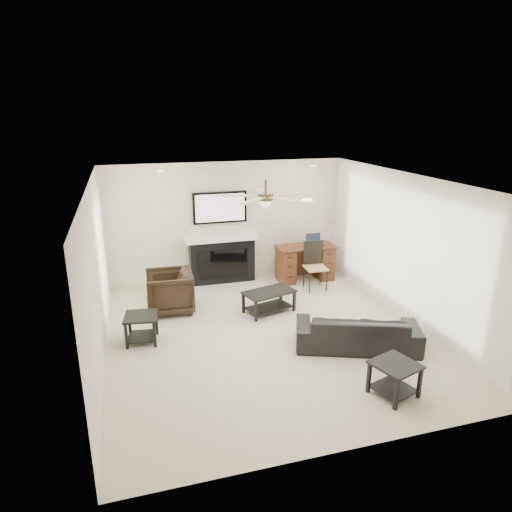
% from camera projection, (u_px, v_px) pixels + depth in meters
% --- Properties ---
extents(room_shell, '(5.50, 5.54, 2.52)m').
position_uv_depth(room_shell, '(277.00, 233.00, 7.00)').
color(room_shell, beige).
rests_on(room_shell, ground).
extents(sofa, '(1.99, 1.35, 0.54)m').
position_uv_depth(sofa, '(357.00, 331.00, 6.94)').
color(sofa, black).
rests_on(sofa, ground).
extents(armchair, '(0.86, 0.83, 0.75)m').
position_uv_depth(armchair, '(170.00, 291.00, 8.18)').
color(armchair, black).
rests_on(armchair, ground).
extents(coffee_table, '(1.00, 0.73, 0.40)m').
position_uv_depth(coffee_table, '(269.00, 302.00, 8.19)').
color(coffee_table, black).
rests_on(coffee_table, ground).
extents(end_table_near, '(0.65, 0.65, 0.45)m').
position_uv_depth(end_table_near, '(394.00, 379.00, 5.77)').
color(end_table_near, black).
rests_on(end_table_near, ground).
extents(end_table_left, '(0.57, 0.57, 0.45)m').
position_uv_depth(end_table_left, '(142.00, 328.00, 7.12)').
color(end_table_left, black).
rests_on(end_table_left, ground).
extents(fireplace_unit, '(1.52, 0.34, 1.91)m').
position_uv_depth(fireplace_unit, '(222.00, 238.00, 9.41)').
color(fireplace_unit, black).
rests_on(fireplace_unit, ground).
extents(desk, '(1.22, 0.56, 0.76)m').
position_uv_depth(desk, '(305.00, 263.00, 9.71)').
color(desk, '#38180E').
rests_on(desk, ground).
extents(desk_chair, '(0.45, 0.47, 0.97)m').
position_uv_depth(desk_chair, '(316.00, 266.00, 9.17)').
color(desk_chair, black).
rests_on(desk_chair, ground).
extents(laptop, '(0.33, 0.24, 0.23)m').
position_uv_depth(laptop, '(315.00, 240.00, 9.59)').
color(laptop, black).
rests_on(laptop, desk).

